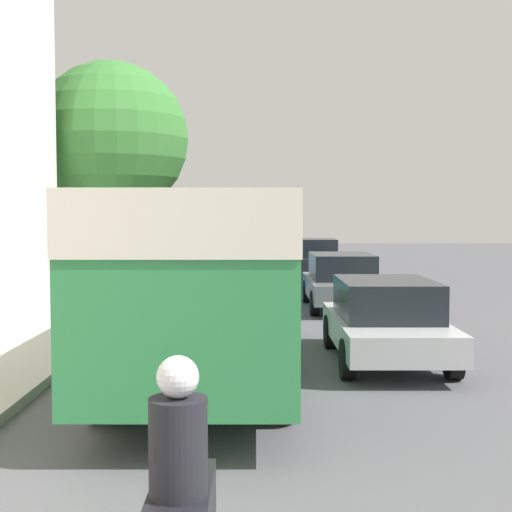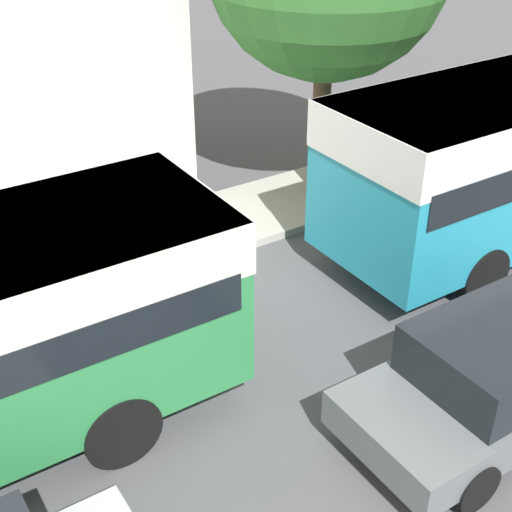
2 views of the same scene
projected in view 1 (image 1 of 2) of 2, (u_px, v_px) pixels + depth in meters
The scene contains 6 objects.
bus_lead at pixel (212, 258), 11.85m from camera, with size 2.54×9.82×2.84m.
bus_following at pixel (234, 231), 24.05m from camera, with size 2.65×9.29×3.06m.
car_crossing at pixel (389, 319), 12.36m from camera, with size 1.87×4.20×1.44m.
car_far_curb at pixel (317, 258), 28.72m from camera, with size 1.95×4.31×1.58m.
car_distant at pixel (345, 280), 19.36m from camera, with size 1.91×4.44×1.50m.
street_tree at pixel (114, 140), 21.23m from camera, with size 4.58×4.58×6.95m.
Camera 1 is at (-0.90, -2.24, 2.58)m, focal length 50.00 mm.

